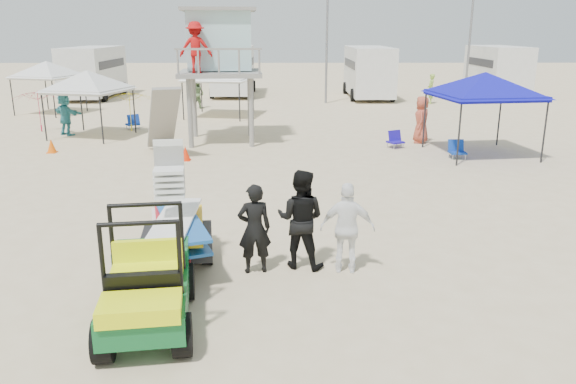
{
  "coord_description": "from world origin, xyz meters",
  "views": [
    {
      "loc": [
        0.42,
        -7.47,
        4.34
      ],
      "look_at": [
        0.5,
        3.0,
        1.3
      ],
      "focal_mm": 35.0,
      "sensor_mm": 36.0,
      "label": 1
    }
  ],
  "objects_px": {
    "surf_trailer": "(174,222)",
    "lifeguard_tower": "(217,45)",
    "man_left": "(254,229)",
    "utility_cart": "(145,276)",
    "canopy_blue": "(486,76)"
  },
  "relations": [
    {
      "from": "surf_trailer",
      "to": "lifeguard_tower",
      "type": "relative_size",
      "value": 0.51
    },
    {
      "from": "surf_trailer",
      "to": "man_left",
      "type": "height_order",
      "value": "surf_trailer"
    },
    {
      "from": "utility_cart",
      "to": "lifeguard_tower",
      "type": "bearing_deg",
      "value": 91.93
    },
    {
      "from": "utility_cart",
      "to": "man_left",
      "type": "distance_m",
      "value": 2.54
    },
    {
      "from": "man_left",
      "to": "utility_cart",
      "type": "bearing_deg",
      "value": 42.02
    },
    {
      "from": "surf_trailer",
      "to": "man_left",
      "type": "xyz_separation_m",
      "value": [
        1.52,
        -0.3,
        -0.02
      ]
    },
    {
      "from": "man_left",
      "to": "canopy_blue",
      "type": "height_order",
      "value": "canopy_blue"
    },
    {
      "from": "surf_trailer",
      "to": "canopy_blue",
      "type": "bearing_deg",
      "value": 47.25
    },
    {
      "from": "man_left",
      "to": "canopy_blue",
      "type": "distance_m",
      "value": 12.78
    },
    {
      "from": "lifeguard_tower",
      "to": "man_left",
      "type": "bearing_deg",
      "value": -81.03
    },
    {
      "from": "man_left",
      "to": "lifeguard_tower",
      "type": "relative_size",
      "value": 0.34
    },
    {
      "from": "lifeguard_tower",
      "to": "surf_trailer",
      "type": "bearing_deg",
      "value": -87.7
    },
    {
      "from": "utility_cart",
      "to": "surf_trailer",
      "type": "xyz_separation_m",
      "value": [
        0.0,
        2.33,
        0.02
      ]
    },
    {
      "from": "man_left",
      "to": "lifeguard_tower",
      "type": "distance_m",
      "value": 13.26
    },
    {
      "from": "utility_cart",
      "to": "canopy_blue",
      "type": "xyz_separation_m",
      "value": [
        9.08,
        12.15,
        1.93
      ]
    }
  ]
}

